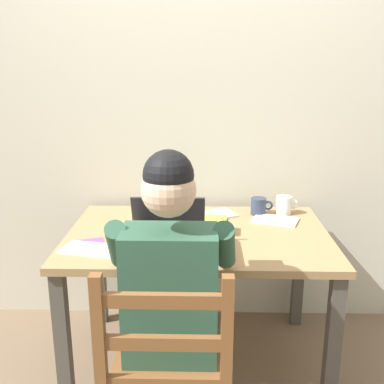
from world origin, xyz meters
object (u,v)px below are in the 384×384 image
object	(u,v)px
desk	(198,250)
coffee_mug_dark	(259,206)
laptop	(167,239)
book_stack_side	(207,225)
computer_mouse	(221,253)
landscape_photo_print	(90,242)
seated_person	(172,287)
coffee_mug_white	(284,205)
book_stack_main	(173,211)

from	to	relation	value
desk	coffee_mug_dark	bearing A→B (deg)	41.31
desk	laptop	distance (m)	0.29
coffee_mug_dark	book_stack_side	distance (m)	0.40
computer_mouse	landscape_photo_print	xyz separation A→B (m)	(-0.60, 0.14, -0.02)
laptop	coffee_mug_dark	world-z (taller)	laptop
laptop	landscape_photo_print	size ratio (longest dim) A/B	2.54
computer_mouse	seated_person	bearing A→B (deg)	-132.57
seated_person	laptop	world-z (taller)	seated_person
desk	coffee_mug_white	bearing A→B (deg)	32.49
seated_person	book_stack_side	xyz separation A→B (m)	(0.14, 0.49, 0.08)
desk	landscape_photo_print	size ratio (longest dim) A/B	9.75
coffee_mug_dark	seated_person	bearing A→B (deg)	-118.37
coffee_mug_dark	book_stack_side	world-z (taller)	coffee_mug_dark
coffee_mug_white	book_stack_main	bearing A→B (deg)	-171.14
desk	book_stack_main	world-z (taller)	book_stack_main
laptop	landscape_photo_print	world-z (taller)	laptop
coffee_mug_white	book_stack_side	distance (m)	0.51
seated_person	laptop	xyz separation A→B (m)	(-0.04, 0.28, 0.09)
coffee_mug_dark	book_stack_main	xyz separation A→B (m)	(-0.46, -0.08, -0.00)
computer_mouse	laptop	bearing A→B (deg)	164.76
laptop	coffee_mug_dark	size ratio (longest dim) A/B	2.73
laptop	book_stack_side	xyz separation A→B (m)	(0.18, 0.21, -0.01)
desk	coffee_mug_dark	xyz separation A→B (m)	(0.33, 0.29, 0.14)
desk	landscape_photo_print	world-z (taller)	landscape_photo_print
computer_mouse	coffee_mug_white	xyz separation A→B (m)	(0.36, 0.58, 0.03)
laptop	coffee_mug_dark	distance (m)	0.68
desk	computer_mouse	world-z (taller)	computer_mouse
desk	coffee_mug_white	size ratio (longest dim) A/B	10.39
desk	seated_person	world-z (taller)	seated_person
book_stack_side	book_stack_main	bearing A→B (deg)	131.28
coffee_mug_white	landscape_photo_print	distance (m)	1.06
laptop	book_stack_side	world-z (taller)	laptop
laptop	coffee_mug_white	distance (m)	0.79
seated_person	landscape_photo_print	bearing A→B (deg)	138.47
landscape_photo_print	desk	bearing A→B (deg)	-4.40
coffee_mug_dark	landscape_photo_print	bearing A→B (deg)	-152.72
desk	book_stack_side	bearing A→B (deg)	-1.60
coffee_mug_white	landscape_photo_print	world-z (taller)	coffee_mug_white
desk	book_stack_main	distance (m)	0.28
coffee_mug_dark	landscape_photo_print	distance (m)	0.93
laptop	book_stack_side	bearing A→B (deg)	50.27
coffee_mug_white	landscape_photo_print	size ratio (longest dim) A/B	0.94
book_stack_main	landscape_photo_print	distance (m)	0.50
desk	coffee_mug_dark	distance (m)	0.46
desk	computer_mouse	bearing A→B (deg)	-70.11
coffee_mug_white	landscape_photo_print	xyz separation A→B (m)	(-0.96, -0.43, -0.05)
computer_mouse	book_stack_main	size ratio (longest dim) A/B	0.49
seated_person	landscape_photo_print	world-z (taller)	seated_person
book_stack_side	computer_mouse	bearing A→B (deg)	-78.56
coffee_mug_dark	book_stack_main	distance (m)	0.47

